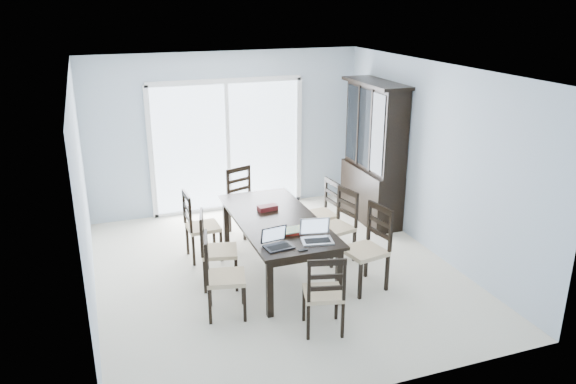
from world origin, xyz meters
name	(u,v)px	position (x,y,z in m)	size (l,w,h in m)	color
floor	(277,271)	(0.00, 0.00, 0.00)	(5.00, 5.00, 0.00)	#EDE5CB
ceiling	(275,70)	(0.00, 0.00, 2.60)	(5.00, 5.00, 0.00)	white
back_wall	(227,133)	(0.00, 2.50, 1.30)	(4.50, 0.02, 2.60)	#ACBDCE
wall_left	(83,198)	(-2.25, 0.00, 1.30)	(0.02, 5.00, 2.60)	#ACBDCE
wall_right	(433,160)	(2.25, 0.00, 1.30)	(0.02, 5.00, 2.60)	#ACBDCE
balcony	(217,192)	(0.00, 3.50, -0.05)	(4.50, 2.00, 0.10)	gray
railing	(204,148)	(0.00, 4.50, 0.55)	(4.50, 0.06, 1.10)	#99999E
dining_table	(276,224)	(0.00, 0.00, 0.67)	(1.00, 2.20, 0.75)	black
china_hutch	(373,154)	(2.02, 1.25, 1.07)	(0.50, 1.38, 2.20)	black
sliding_door	(228,146)	(0.00, 2.48, 1.09)	(2.52, 0.05, 2.18)	silver
chair_left_near	(217,267)	(-0.95, -0.76, 0.59)	(0.51, 0.50, 1.11)	black
chair_left_mid	(211,242)	(-0.86, -0.07, 0.59)	(0.51, 0.50, 1.12)	black
chair_left_far	(196,219)	(-0.90, 0.73, 0.59)	(0.45, 0.43, 1.11)	black
chair_right_near	(371,238)	(0.96, -0.74, 0.64)	(0.54, 0.53, 1.20)	black
chair_right_mid	(341,217)	(0.95, 0.11, 0.59)	(0.52, 0.51, 1.12)	black
chair_right_far	(326,205)	(0.97, 0.66, 0.57)	(0.45, 0.44, 1.07)	black
chair_end_near	(325,286)	(0.01, -1.52, 0.56)	(0.49, 0.50, 1.07)	black
chair_end_far	(243,193)	(-0.04, 1.46, 0.60)	(0.55, 0.56, 1.14)	black
laptop_dark	(279,243)	(-0.26, -0.84, 0.80)	(0.34, 0.26, 0.21)	black
laptop_silver	(317,237)	(0.21, -0.83, 0.81)	(0.39, 0.31, 0.24)	silver
book_stack	(292,231)	(0.02, -0.50, 0.77)	(0.27, 0.21, 0.04)	maroon
cell_phone	(303,250)	(-0.03, -1.00, 0.76)	(0.10, 0.05, 0.01)	black
game_box	(268,208)	(-0.02, 0.31, 0.78)	(0.25, 0.13, 0.06)	#4F0F18
hot_tub	(187,162)	(-0.49, 3.68, 0.52)	(2.21, 2.01, 1.05)	brown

